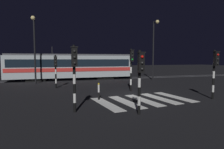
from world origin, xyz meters
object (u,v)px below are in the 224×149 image
object	(u,v)px
traffic_light_corner_far_left	(56,66)
tram	(71,66)
traffic_light_kerb_mid_left	(140,72)
bollard_island_edge	(99,91)
traffic_light_corner_near_right	(215,67)
traffic_light_corner_near_left	(74,68)
street_lamp_trackside_right	(154,43)
street_lamp_trackside_left	(34,42)
traffic_light_median_centre	(131,63)

from	to	relation	value
traffic_light_corner_far_left	tram	bearing A→B (deg)	73.40
traffic_light_kerb_mid_left	bollard_island_edge	size ratio (longest dim) A/B	2.78
traffic_light_corner_near_right	traffic_light_corner_near_left	size ratio (longest dim) A/B	0.97
traffic_light_kerb_mid_left	bollard_island_edge	world-z (taller)	traffic_light_kerb_mid_left
traffic_light_corner_near_left	traffic_light_corner_far_left	world-z (taller)	traffic_light_corner_near_left
traffic_light_kerb_mid_left	street_lamp_trackside_right	bearing A→B (deg)	58.69
traffic_light_corner_near_right	tram	xyz separation A→B (m)	(-7.91, 14.81, -0.40)
traffic_light_corner_near_right	tram	world-z (taller)	tram
traffic_light_corner_near_left	street_lamp_trackside_left	size ratio (longest dim) A/B	0.48
traffic_light_corner_near_right	tram	size ratio (longest dim) A/B	0.21
traffic_light_corner_near_right	traffic_light_corner_near_left	distance (m)	9.16
traffic_light_kerb_mid_left	traffic_light_corner_near_right	distance (m)	6.50
traffic_light_corner_near_left	traffic_light_median_centre	bearing A→B (deg)	44.92
traffic_light_corner_near_right	traffic_light_corner_far_left	xyz separation A→B (m)	(-9.92, 8.08, -0.16)
traffic_light_median_centre	street_lamp_trackside_right	xyz separation A→B (m)	(6.01, 7.09, 2.32)
traffic_light_kerb_mid_left	traffic_light_corner_near_right	bearing A→B (deg)	16.78
street_lamp_trackside_left	tram	distance (m)	5.69
bollard_island_edge	traffic_light_corner_near_right	bearing A→B (deg)	-15.30
traffic_light_corner_near_right	bollard_island_edge	bearing A→B (deg)	164.70
street_lamp_trackside_right	bollard_island_edge	size ratio (longest dim) A/B	6.59
traffic_light_corner_far_left	bollard_island_edge	distance (m)	6.75
street_lamp_trackside_right	tram	xyz separation A→B (m)	(-9.91, 3.17, -2.88)
traffic_light_corner_far_left	traffic_light_corner_near_left	bearing A→B (deg)	-84.88
traffic_light_kerb_mid_left	traffic_light_corner_near_right	xyz separation A→B (m)	(6.23, 1.88, 0.11)
traffic_light_corner_near_right	traffic_light_median_centre	size ratio (longest dim) A/B	0.93
street_lamp_trackside_right	tram	size ratio (longest dim) A/B	0.47
traffic_light_corner_near_right	tram	distance (m)	16.80
traffic_light_corner_near_right	bollard_island_edge	xyz separation A→B (m)	(-7.34, 2.01, -1.59)
traffic_light_corner_near_right	traffic_light_median_centre	bearing A→B (deg)	131.43
traffic_light_kerb_mid_left	street_lamp_trackside_left	world-z (taller)	street_lamp_trackside_left
traffic_light_kerb_mid_left	traffic_light_corner_far_left	bearing A→B (deg)	110.36
traffic_light_corner_near_left	street_lamp_trackside_left	world-z (taller)	street_lamp_trackside_left
traffic_light_corner_near_left	bollard_island_edge	distance (m)	3.56
tram	bollard_island_edge	size ratio (longest dim) A/B	13.98
traffic_light_kerb_mid_left	traffic_light_corner_near_left	xyz separation A→B (m)	(-2.92, 1.30, 0.18)
traffic_light_corner_near_right	street_lamp_trackside_right	xyz separation A→B (m)	(2.00, 11.64, 2.48)
traffic_light_median_centre	traffic_light_corner_near_left	size ratio (longest dim) A/B	1.04
traffic_light_corner_near_right	street_lamp_trackside_left	distance (m)	17.02
street_lamp_trackside_left	bollard_island_edge	bearing A→B (deg)	-64.85
traffic_light_corner_near_right	street_lamp_trackside_right	size ratio (longest dim) A/B	0.44
traffic_light_kerb_mid_left	street_lamp_trackside_left	distance (m)	15.10
tram	traffic_light_corner_near_left	bearing A→B (deg)	-94.58
traffic_light_corner_near_left	traffic_light_kerb_mid_left	bearing A→B (deg)	-24.07
traffic_light_corner_near_left	bollard_island_edge	bearing A→B (deg)	55.01
traffic_light_median_centre	traffic_light_corner_far_left	distance (m)	6.89
tram	bollard_island_edge	world-z (taller)	tram
traffic_light_kerb_mid_left	traffic_light_corner_far_left	distance (m)	10.62
street_lamp_trackside_left	bollard_island_edge	xyz separation A→B (m)	(4.63, -9.87, -3.89)
street_lamp_trackside_left	street_lamp_trackside_right	xyz separation A→B (m)	(13.97, -0.23, 0.18)
traffic_light_corner_near_left	tram	world-z (taller)	tram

